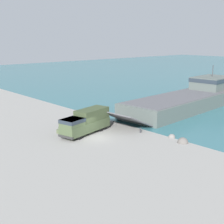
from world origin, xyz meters
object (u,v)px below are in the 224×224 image
Objects in this scene: landing_craft at (191,98)px; mooring_bollard at (140,130)px; moored_boat_b at (211,86)px; soldier_on_ramp at (75,121)px; cargo_crate at (59,131)px; military_truck at (86,122)px; moored_boat_a at (210,78)px.

mooring_bollard is (4.99, -19.38, -1.45)m from landing_craft.
mooring_bollard is at bearing 64.70° from moored_boat_b.
soldier_on_ramp is 2.27× the size of mooring_bollard.
landing_craft is 48.24× the size of mooring_bollard.
mooring_bollard is 1.13× the size of cargo_crate.
military_truck is 49.26m from moored_boat_b.
soldier_on_ramp is 9.83m from mooring_bollard.
cargo_crate is at bearing -98.55° from landing_craft.
moored_boat_a is 64.00m from mooring_bollard.
moored_boat_b is at bearing 178.45° from military_truck.
military_truck is at bearing -50.44° from moored_boat_a.
landing_craft is 54.51× the size of cargo_crate.
mooring_bollard is at bearing -39.14° from soldier_on_ramp.
moored_boat_b is (-9.39, 23.15, -1.31)m from landing_craft.
landing_craft is 25.17m from military_truck.
mooring_bollard reaches higher than cargo_crate.
landing_craft is 21.25× the size of soldier_on_ramp.
moored_boat_b is 8.68× the size of mooring_bollard.
landing_craft is 25.01m from moored_boat_b.
military_truck reaches higher than moored_boat_b.
landing_craft is 20.06m from mooring_bollard.
landing_craft is 44.30m from moored_boat_a.
moored_boat_a is at bearing 112.57° from mooring_bollard.
soldier_on_ramp is at bearing -113.20° from military_truck.
moored_boat_a is 1.41× the size of moored_boat_b.
soldier_on_ramp reaches higher than mooring_bollard.
soldier_on_ramp is at bearing -148.38° from mooring_bollard.
soldier_on_ramp reaches higher than cargo_crate.
military_truck is 0.96× the size of moored_boat_a.
moored_boat_b reaches higher than cargo_crate.
moored_boat_a is at bearing 33.39° from soldier_on_ramp.
moored_boat_a reaches higher than mooring_bollard.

